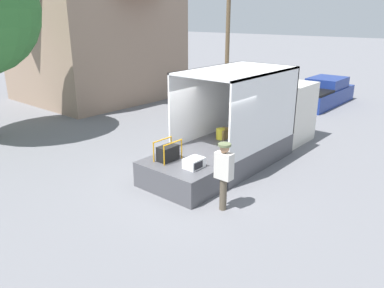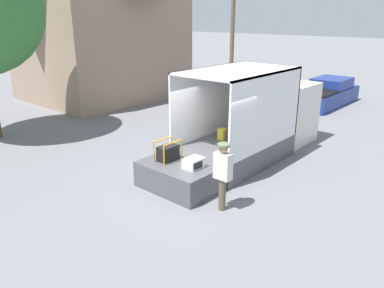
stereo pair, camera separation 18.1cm
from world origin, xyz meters
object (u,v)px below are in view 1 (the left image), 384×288
(microwave, at_px, (194,163))
(pickup_truck_blue, at_px, (322,94))
(worker_person, at_px, (224,170))
(portable_generator, at_px, (168,153))
(box_truck, at_px, (261,123))
(utility_pole, at_px, (228,27))

(microwave, relative_size, pickup_truck_blue, 0.11)
(microwave, distance_m, worker_person, 1.22)
(worker_person, xyz_separation_m, pickup_truck_blue, (13.13, 2.83, -0.50))
(microwave, relative_size, portable_generator, 0.71)
(box_truck, distance_m, utility_pole, 13.45)
(microwave, xyz_separation_m, utility_pole, (14.27, 9.07, 3.01))
(microwave, height_order, worker_person, worker_person)
(worker_person, relative_size, pickup_truck_blue, 0.36)
(microwave, bearing_deg, portable_generator, 91.78)
(box_truck, xyz_separation_m, portable_generator, (-4.36, 0.44, -0.01))
(utility_pole, bearing_deg, pickup_truck_blue, -100.70)
(box_truck, distance_m, microwave, 4.36)
(microwave, bearing_deg, pickup_truck_blue, 7.35)
(utility_pole, bearing_deg, microwave, -147.55)
(box_truck, relative_size, portable_generator, 8.06)
(microwave, distance_m, utility_pole, 17.18)
(pickup_truck_blue, bearing_deg, portable_generator, -176.74)
(worker_person, bearing_deg, box_truck, 19.85)
(worker_person, relative_size, utility_pole, 0.23)
(pickup_truck_blue, distance_m, utility_pole, 8.24)
(microwave, relative_size, worker_person, 0.30)
(portable_generator, bearing_deg, pickup_truck_blue, 3.26)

